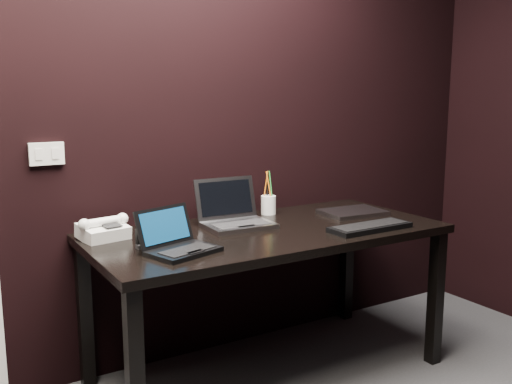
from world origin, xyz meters
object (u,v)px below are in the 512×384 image
desk (268,245)px  mobile_phone (141,241)px  silver_laptop (235,217)px  closed_laptop (353,212)px  pen_cup (268,204)px  desk_phone (103,230)px  netbook (178,244)px  ext_keyboard (370,227)px

desk → mobile_phone: (-0.64, -0.00, 0.11)m
silver_laptop → closed_laptop: size_ratio=0.98×
desk → pen_cup: pen_cup is taller
desk_phone → pen_cup: (0.92, 0.07, 0.01)m
desk → desk_phone: size_ratio=6.98×
netbook → closed_laptop: bearing=10.0°
netbook → ext_keyboard: netbook is taller
closed_laptop → mobile_phone: 1.21m
desk → closed_laptop: 0.58m
desk_phone → mobile_phone: 0.25m
netbook → silver_laptop: size_ratio=0.99×
ext_keyboard → mobile_phone: 1.08m
netbook → mobile_phone: netbook is taller
desk → closed_laptop: size_ratio=4.93×
desk → ext_keyboard: bearing=-32.4°
silver_laptop → mobile_phone: (-0.54, -0.15, -0.01)m
ext_keyboard → mobile_phone: size_ratio=5.13×
closed_laptop → pen_cup: pen_cup is taller
netbook → desk_phone: bearing=118.6°
closed_laptop → pen_cup: 0.46m
closed_laptop → desk_phone: (-1.30, 0.17, 0.03)m
closed_laptop → desk: bearing=-175.0°
mobile_phone → pen_cup: 0.88m
desk_phone → mobile_phone: bearing=-67.8°
netbook → pen_cup: size_ratio=1.42×
desk → ext_keyboard: ext_keyboard is taller
mobile_phone → desk: bearing=0.3°
silver_laptop → desk_phone: 0.63m
desk → closed_laptop: (0.57, 0.05, 0.09)m
netbook → closed_laptop: (1.10, 0.20, -0.02)m
silver_laptop → desk_phone: (-0.63, 0.08, 0.00)m
pen_cup → desk: bearing=-123.0°
silver_laptop → ext_keyboard: (0.51, -0.40, -0.03)m
netbook → closed_laptop: 1.12m
ext_keyboard → desk: bearing=147.6°
silver_laptop → desk_phone: silver_laptop is taller
desk → netbook: (-0.53, -0.14, 0.11)m
desk → pen_cup: 0.37m
desk_phone → mobile_phone: desk_phone is taller
silver_laptop → closed_laptop: bearing=-7.7°
desk → silver_laptop: size_ratio=5.04×
mobile_phone → pen_cup: (0.82, 0.29, 0.02)m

